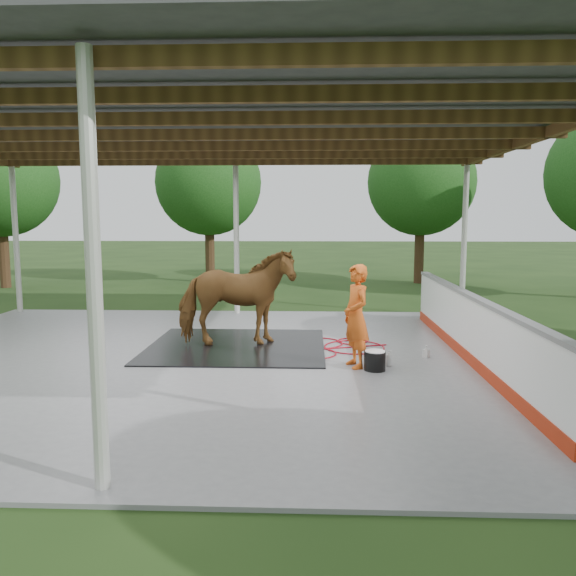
{
  "coord_description": "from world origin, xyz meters",
  "views": [
    {
      "loc": [
        1.88,
        -9.46,
        2.49
      ],
      "look_at": [
        1.47,
        0.55,
        1.23
      ],
      "focal_mm": 35.0,
      "sensor_mm": 36.0,
      "label": 1
    }
  ],
  "objects_px": {
    "dasher_board": "(471,330)",
    "wash_bucket": "(375,360)",
    "handler": "(356,316)",
    "horse": "(236,297)"
  },
  "relations": [
    {
      "from": "dasher_board",
      "to": "wash_bucket",
      "type": "distance_m",
      "value": 1.84
    },
    {
      "from": "horse",
      "to": "handler",
      "type": "relative_size",
      "value": 1.29
    },
    {
      "from": "handler",
      "to": "wash_bucket",
      "type": "relative_size",
      "value": 4.88
    },
    {
      "from": "handler",
      "to": "wash_bucket",
      "type": "height_order",
      "value": "handler"
    },
    {
      "from": "dasher_board",
      "to": "handler",
      "type": "xyz_separation_m",
      "value": [
        -1.98,
        -0.44,
        0.3
      ]
    },
    {
      "from": "horse",
      "to": "handler",
      "type": "xyz_separation_m",
      "value": [
        2.14,
        -1.37,
        -0.1
      ]
    },
    {
      "from": "horse",
      "to": "wash_bucket",
      "type": "xyz_separation_m",
      "value": [
        2.44,
        -1.57,
        -0.78
      ]
    },
    {
      "from": "dasher_board",
      "to": "wash_bucket",
      "type": "bearing_deg",
      "value": -159.24
    },
    {
      "from": "dasher_board",
      "to": "wash_bucket",
      "type": "xyz_separation_m",
      "value": [
        -1.68,
        -0.64,
        -0.38
      ]
    },
    {
      "from": "dasher_board",
      "to": "horse",
      "type": "distance_m",
      "value": 4.24
    }
  ]
}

